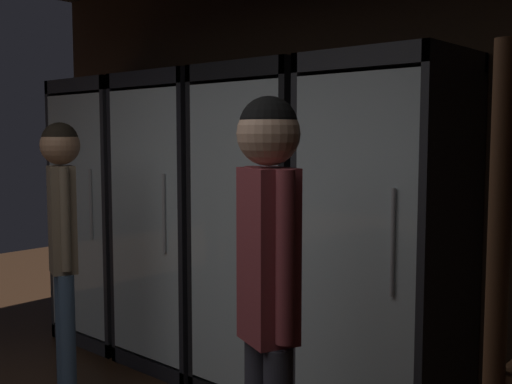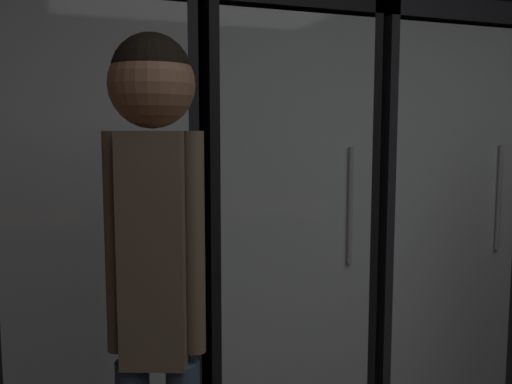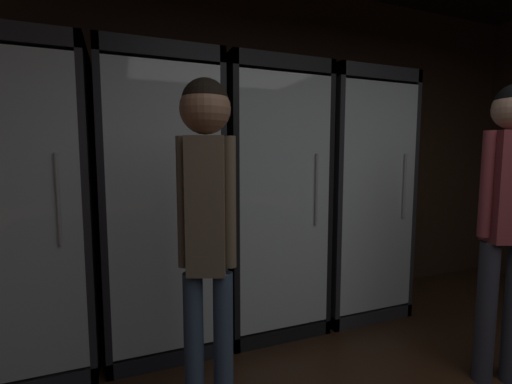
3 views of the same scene
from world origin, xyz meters
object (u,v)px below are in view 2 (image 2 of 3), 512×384
object	(u,v)px
cooler_left	(91,234)
cooler_center	(266,224)
cooler_right	(408,214)
shopper_near	(155,259)

from	to	relation	value
cooler_left	cooler_center	world-z (taller)	same
cooler_left	cooler_right	bearing A→B (deg)	0.03
cooler_left	cooler_center	bearing A→B (deg)	0.05
cooler_center	cooler_right	bearing A→B (deg)	0.00
cooler_left	cooler_center	size ratio (longest dim) A/B	1.00
cooler_right	shopper_near	world-z (taller)	cooler_right
cooler_left	shopper_near	size ratio (longest dim) A/B	1.21
shopper_near	cooler_right	bearing A→B (deg)	33.95
cooler_center	shopper_near	bearing A→B (deg)	-124.98
cooler_left	cooler_center	xyz separation A→B (m)	(0.80, 0.00, -0.00)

